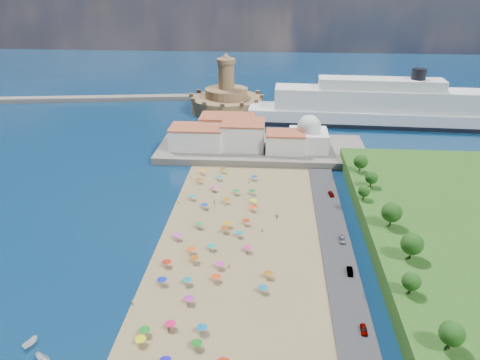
{
  "coord_description": "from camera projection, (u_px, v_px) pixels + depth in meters",
  "views": [
    {
      "loc": [
        14.65,
        -120.26,
        73.53
      ],
      "look_at": [
        4.0,
        25.0,
        8.0
      ],
      "focal_mm": 35.0,
      "sensor_mm": 36.0,
      "label": 1
    }
  ],
  "objects": [
    {
      "name": "domed_building",
      "position": [
        309.0,
        136.0,
        199.42
      ],
      "size": [
        16.0,
        16.0,
        15.0
      ],
      "color": "silver",
      "rests_on": "terrace"
    },
    {
      "name": "jetty",
      "position": [
        221.0,
        125.0,
        239.06
      ],
      "size": [
        18.0,
        70.0,
        2.4
      ],
      "primitive_type": "cube",
      "color": "#59544C",
      "rests_on": "ground"
    },
    {
      "name": "parked_cars",
      "position": [
        343.0,
        244.0,
        134.73
      ],
      "size": [
        2.14,
        72.3,
        1.34
      ],
      "color": "gray",
      "rests_on": "promenade"
    },
    {
      "name": "waterfront_buildings",
      "position": [
        232.0,
        134.0,
        204.48
      ],
      "size": [
        57.0,
        29.0,
        11.0
      ],
      "color": "silver",
      "rests_on": "terrace"
    },
    {
      "name": "breakwater",
      "position": [
        70.0,
        99.0,
        286.48
      ],
      "size": [
        199.03,
        34.77,
        2.6
      ],
      "primitive_type": "cube",
      "rotation": [
        0.0,
        0.0,
        0.14
      ],
      "color": "#59544C",
      "rests_on": "ground"
    },
    {
      "name": "ground",
      "position": [
        221.0,
        238.0,
        140.53
      ],
      "size": [
        700.0,
        700.0,
        0.0
      ],
      "primitive_type": "plane",
      "color": "#071938",
      "rests_on": "ground"
    },
    {
      "name": "terrace",
      "position": [
        262.0,
        149.0,
        205.64
      ],
      "size": [
        90.0,
        36.0,
        3.0
      ],
      "primitive_type": "cube",
      "color": "#59544C",
      "rests_on": "ground"
    },
    {
      "name": "hillside_trees",
      "position": [
        397.0,
        231.0,
        124.77
      ],
      "size": [
        11.03,
        105.23,
        7.55
      ],
      "color": "#382314",
      "rests_on": "hillside"
    },
    {
      "name": "beach_parasols",
      "position": [
        210.0,
        253.0,
        129.21
      ],
      "size": [
        31.72,
        116.57,
        2.2
      ],
      "color": "gray",
      "rests_on": "beach"
    },
    {
      "name": "cruise_ship",
      "position": [
        378.0,
        108.0,
        240.49
      ],
      "size": [
        134.42,
        25.65,
        29.19
      ],
      "color": "black",
      "rests_on": "ground"
    },
    {
      "name": "fortress",
      "position": [
        226.0,
        100.0,
        264.1
      ],
      "size": [
        40.0,
        40.0,
        32.4
      ],
      "color": "olive",
      "rests_on": "ground"
    },
    {
      "name": "moored_boats",
      "position": [
        37.0,
        352.0,
        97.5
      ],
      "size": [
        8.43,
        7.99,
        1.64
      ],
      "color": "white",
      "rests_on": "ground"
    },
    {
      "name": "beachgoers",
      "position": [
        214.0,
        240.0,
        137.06
      ],
      "size": [
        35.5,
        95.08,
        1.88
      ],
      "color": "tan",
      "rests_on": "beach"
    }
  ]
}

